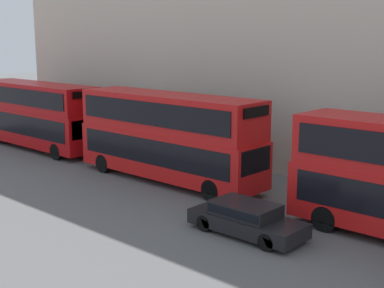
{
  "coord_description": "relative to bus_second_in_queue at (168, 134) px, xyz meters",
  "views": [
    {
      "loc": [
        -17.11,
        1.41,
        7.25
      ],
      "look_at": [
        0.48,
        17.49,
        2.46
      ],
      "focal_mm": 50.0,
      "sensor_mm": 36.0,
      "label": 1
    }
  ],
  "objects": [
    {
      "name": "bus_second_in_queue",
      "position": [
        0.0,
        0.0,
        0.0
      ],
      "size": [
        2.59,
        10.9,
        4.45
      ],
      "color": "red",
      "rests_on": "ground"
    },
    {
      "name": "bus_third_in_queue",
      "position": [
        0.0,
        12.1,
        -0.07
      ],
      "size": [
        2.59,
        10.74,
        4.3
      ],
      "color": "#B20C0F",
      "rests_on": "ground"
    },
    {
      "name": "car_hatchback",
      "position": [
        -3.4,
        -7.48,
        -1.8
      ],
      "size": [
        1.77,
        4.45,
        1.22
      ],
      "color": "black",
      "rests_on": "ground"
    },
    {
      "name": "pedestrian",
      "position": [
        2.75,
        10.22,
        -1.6
      ],
      "size": [
        0.36,
        0.36,
        1.84
      ],
      "color": "brown",
      "rests_on": "ground"
    }
  ]
}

